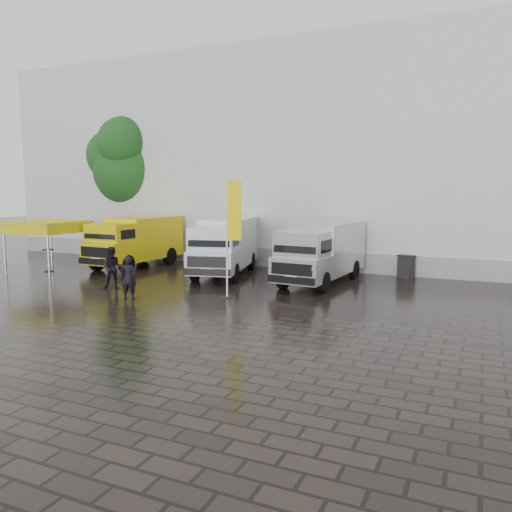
# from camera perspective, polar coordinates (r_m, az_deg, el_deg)

# --- Properties ---
(ground) EXTENTS (120.00, 120.00, 0.00)m
(ground) POSITION_cam_1_polar(r_m,az_deg,el_deg) (19.39, -2.92, -4.78)
(ground) COLOR black
(ground) RESTS_ON ground
(exhibition_hall) EXTENTS (44.00, 16.00, 12.00)m
(exhibition_hall) POSITION_cam_1_polar(r_m,az_deg,el_deg) (33.56, 13.07, 10.50)
(exhibition_hall) COLOR silver
(exhibition_hall) RESTS_ON ground
(hall_plinth) EXTENTS (44.00, 0.15, 1.00)m
(hall_plinth) POSITION_cam_1_polar(r_m,az_deg,el_deg) (25.92, 9.17, -0.64)
(hall_plinth) COLOR gray
(hall_plinth) RESTS_ON ground
(van_yellow) EXTENTS (2.44, 5.88, 2.68)m
(van_yellow) POSITION_cam_1_polar(r_m,az_deg,el_deg) (27.68, -13.65, 1.50)
(van_yellow) COLOR #DBC20B
(van_yellow) RESTS_ON ground
(van_white) EXTENTS (3.55, 6.63, 2.73)m
(van_white) POSITION_cam_1_polar(r_m,az_deg,el_deg) (24.54, -3.55, 1.03)
(van_white) COLOR silver
(van_white) RESTS_ON ground
(van_silver) EXTENTS (2.58, 6.34, 2.68)m
(van_silver) POSITION_cam_1_polar(r_m,az_deg,el_deg) (22.42, 7.48, 0.30)
(van_silver) COLOR silver
(van_silver) RESTS_ON ground
(canopy_tent) EXTENTS (3.12, 3.12, 2.60)m
(canopy_tent) POSITION_cam_1_polar(r_m,az_deg,el_deg) (27.26, -22.70, 3.34)
(canopy_tent) COLOR silver
(canopy_tent) RESTS_ON ground
(flagpole) EXTENTS (0.88, 0.50, 4.68)m
(flagpole) POSITION_cam_1_polar(r_m,az_deg,el_deg) (19.02, -2.88, 2.87)
(flagpole) COLOR black
(flagpole) RESTS_ON ground
(tree) EXTENTS (4.98, 4.98, 8.94)m
(tree) POSITION_cam_1_polar(r_m,az_deg,el_deg) (33.60, -13.88, 10.02)
(tree) COLOR black
(tree) RESTS_ON ground
(cocktail_table) EXTENTS (0.60, 0.60, 1.14)m
(cocktail_table) POSITION_cam_1_polar(r_m,az_deg,el_deg) (27.67, -22.63, -0.47)
(cocktail_table) COLOR black
(cocktail_table) RESTS_ON ground
(wheelie_bin) EXTENTS (0.84, 0.84, 1.10)m
(wheelie_bin) POSITION_cam_1_polar(r_m,az_deg,el_deg) (24.66, 16.78, -1.16)
(wheelie_bin) COLOR black
(wheelie_bin) RESTS_ON ground
(person_front) EXTENTS (0.71, 0.61, 1.66)m
(person_front) POSITION_cam_1_polar(r_m,az_deg,el_deg) (19.59, -14.38, -2.42)
(person_front) COLOR black
(person_front) RESTS_ON ground
(person_tent) EXTENTS (1.09, 1.03, 1.78)m
(person_tent) POSITION_cam_1_polar(r_m,az_deg,el_deg) (21.82, -16.05, -1.31)
(person_tent) COLOR black
(person_tent) RESTS_ON ground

